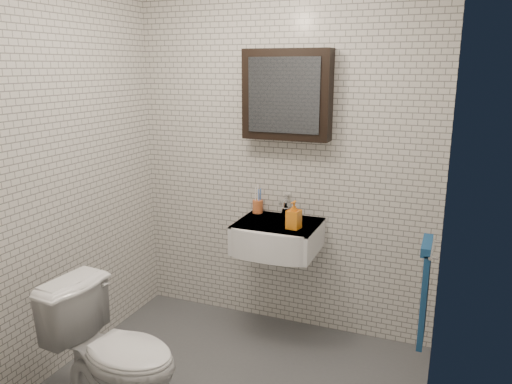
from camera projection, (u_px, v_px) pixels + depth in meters
room_shell at (220, 150)px, 2.57m from camera, size 2.22×2.02×2.51m
washbasin at (276, 237)px, 3.39m from camera, size 0.55×0.50×0.20m
faucet at (285, 207)px, 3.53m from camera, size 0.06×0.20×0.15m
mirror_cabinet at (287, 95)px, 3.33m from camera, size 0.60×0.15×0.60m
towel_rail at (425, 288)px, 2.69m from camera, size 0.09×0.30×0.58m
toothbrush_cup at (258, 206)px, 3.62m from camera, size 0.09×0.09×0.21m
soap_bottle at (294, 215)px, 3.26m from camera, size 0.10×0.10×0.19m
toilet at (115, 354)px, 2.69m from camera, size 0.78×0.50×0.76m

